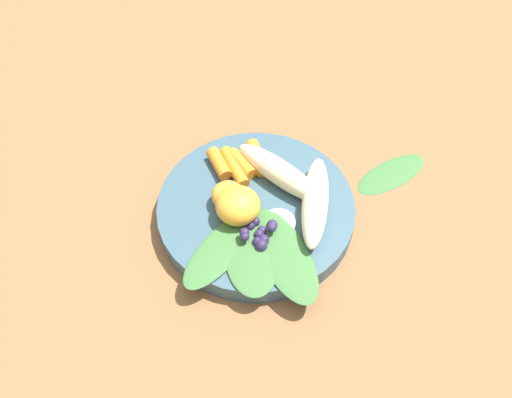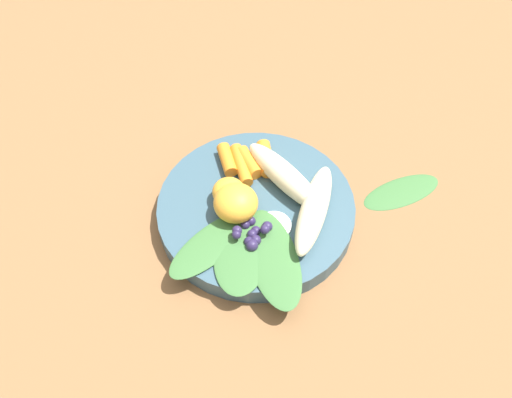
# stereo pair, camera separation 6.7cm
# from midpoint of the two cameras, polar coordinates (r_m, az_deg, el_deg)

# --- Properties ---
(ground_plane) EXTENTS (2.40, 2.40, 0.00)m
(ground_plane) POSITION_cam_midpoint_polar(r_m,az_deg,el_deg) (0.70, -2.74, -1.96)
(ground_plane) COLOR brown
(bowl) EXTENTS (0.25, 0.25, 0.03)m
(bowl) POSITION_cam_midpoint_polar(r_m,az_deg,el_deg) (0.69, -2.78, -1.34)
(bowl) COLOR #385666
(bowl) RESTS_ON ground_plane
(banana_peeled_left) EXTENTS (0.14, 0.04, 0.03)m
(banana_peeled_left) POSITION_cam_midpoint_polar(r_m,az_deg,el_deg) (0.69, -0.17, 2.49)
(banana_peeled_left) COLOR beige
(banana_peeled_left) RESTS_ON bowl
(banana_peeled_right) EXTENTS (0.10, 0.13, 0.03)m
(banana_peeled_right) POSITION_cam_midpoint_polar(r_m,az_deg,el_deg) (0.66, 3.27, -0.45)
(banana_peeled_right) COLOR beige
(banana_peeled_right) RESTS_ON bowl
(orange_segment_near) EXTENTS (0.05, 0.05, 0.04)m
(orange_segment_near) POSITION_cam_midpoint_polar(r_m,az_deg,el_deg) (0.66, -4.82, -0.86)
(orange_segment_near) COLOR #F4A833
(orange_segment_near) RESTS_ON bowl
(orange_segment_far) EXTENTS (0.04, 0.04, 0.03)m
(orange_segment_far) POSITION_cam_midpoint_polar(r_m,az_deg,el_deg) (0.67, -5.76, 0.18)
(orange_segment_far) COLOR #F4A833
(orange_segment_far) RESTS_ON bowl
(carrot_front) EXTENTS (0.05, 0.04, 0.02)m
(carrot_front) POSITION_cam_midpoint_polar(r_m,az_deg,el_deg) (0.72, -2.57, 4.10)
(carrot_front) COLOR orange
(carrot_front) RESTS_ON bowl
(carrot_mid_left) EXTENTS (0.05, 0.03, 0.02)m
(carrot_mid_left) POSITION_cam_midpoint_polar(r_m,az_deg,el_deg) (0.71, -4.23, 3.49)
(carrot_mid_left) COLOR orange
(carrot_mid_left) RESTS_ON bowl
(carrot_mid_right) EXTENTS (0.06, 0.04, 0.02)m
(carrot_mid_right) POSITION_cam_midpoint_polar(r_m,az_deg,el_deg) (0.71, -4.99, 3.11)
(carrot_mid_right) COLOR orange
(carrot_mid_right) RESTS_ON bowl
(carrot_rear) EXTENTS (0.05, 0.04, 0.02)m
(carrot_rear) POSITION_cam_midpoint_polar(r_m,az_deg,el_deg) (0.72, -6.54, 3.48)
(carrot_rear) COLOR orange
(carrot_rear) RESTS_ON bowl
(blueberry_pile) EXTENTS (0.04, 0.05, 0.02)m
(blueberry_pile) POSITION_cam_midpoint_polar(r_m,az_deg,el_deg) (0.65, -2.65, -3.80)
(blueberry_pile) COLOR #2D234C
(blueberry_pile) RESTS_ON bowl
(coconut_shred_patch) EXTENTS (0.04, 0.04, 0.00)m
(coconut_shred_patch) POSITION_cam_midpoint_polar(r_m,az_deg,el_deg) (0.66, -0.54, -2.64)
(coconut_shred_patch) COLOR white
(coconut_shred_patch) RESTS_ON bowl
(kale_leaf_left) EXTENTS (0.06, 0.13, 0.00)m
(kale_leaf_left) POSITION_cam_midpoint_polar(r_m,az_deg,el_deg) (0.65, -6.70, -5.42)
(kale_leaf_left) COLOR #3D7038
(kale_leaf_left) RESTS_ON bowl
(kale_leaf_right) EXTENTS (0.12, 0.12, 0.00)m
(kale_leaf_right) POSITION_cam_midpoint_polar(r_m,az_deg,el_deg) (0.64, -3.44, -6.03)
(kale_leaf_right) COLOR #3D7038
(kale_leaf_right) RESTS_ON bowl
(kale_leaf_rear) EXTENTS (0.15, 0.12, 0.00)m
(kale_leaf_rear) POSITION_cam_midpoint_polar(r_m,az_deg,el_deg) (0.64, -0.14, -5.94)
(kale_leaf_rear) COLOR #3D7038
(kale_leaf_rear) RESTS_ON bowl
(kale_leaf_stray) EXTENTS (0.07, 0.12, 0.01)m
(kale_leaf_stray) POSITION_cam_midpoint_polar(r_m,az_deg,el_deg) (0.76, 11.37, 2.48)
(kale_leaf_stray) COLOR #3D7038
(kale_leaf_stray) RESTS_ON ground_plane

